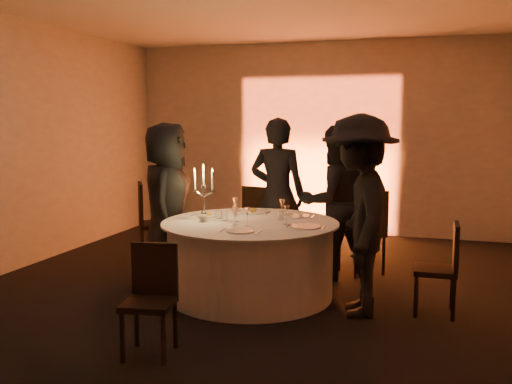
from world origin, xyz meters
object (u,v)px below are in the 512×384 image
(chair_back_left, at_px, (261,218))
(guest_left, at_px, (167,202))
(chair_back_right, at_px, (366,228))
(guest_right, at_px, (359,216))
(coffee_cup, at_px, (203,219))
(guest_back_left, at_px, (277,194))
(chair_left, at_px, (150,218))
(banquet_table, at_px, (250,259))
(chair_front, at_px, (151,293))
(guest_back_right, at_px, (334,202))
(candelabra, at_px, (204,200))
(chair_right, at_px, (444,264))

(chair_back_left, relative_size, guest_left, 0.54)
(chair_back_right, bearing_deg, guest_right, 54.32)
(coffee_cup, bearing_deg, guest_back_left, 69.55)
(guest_left, bearing_deg, chair_left, 25.99)
(chair_back_left, xyz_separation_m, guest_right, (1.46, -1.73, 0.39))
(guest_left, bearing_deg, banquet_table, -121.01)
(banquet_table, xyz_separation_m, chair_back_left, (-0.34, 1.50, 0.15))
(chair_front, xyz_separation_m, guest_back_right, (0.99, 2.52, 0.40))
(chair_front, bearing_deg, chair_back_right, 54.40)
(chair_back_right, distance_m, guest_right, 1.42)
(coffee_cup, bearing_deg, candelabra, 109.09)
(guest_back_left, bearing_deg, chair_back_right, -175.92)
(banquet_table, bearing_deg, chair_front, -100.43)
(banquet_table, bearing_deg, guest_back_right, 53.36)
(banquet_table, xyz_separation_m, guest_back_left, (-0.00, 1.07, 0.53))
(chair_right, relative_size, guest_left, 0.49)
(chair_back_right, bearing_deg, chair_left, -33.78)
(chair_left, height_order, guest_back_right, guest_back_right)
(guest_left, height_order, guest_right, guest_right)
(chair_front, distance_m, coffee_cup, 1.49)
(chair_right, xyz_separation_m, guest_left, (-2.96, 0.32, 0.40))
(chair_back_left, xyz_separation_m, guest_left, (-0.74, -1.21, 0.35))
(guest_left, bearing_deg, chair_front, -172.80)
(candelabra, bearing_deg, guest_back_right, 38.98)
(guest_left, relative_size, guest_right, 0.95)
(chair_left, height_order, chair_back_right, chair_left)
(chair_back_left, bearing_deg, banquet_table, 114.31)
(guest_back_left, distance_m, candelabra, 1.20)
(guest_back_right, bearing_deg, chair_left, -35.45)
(chair_left, height_order, coffee_cup, chair_left)
(coffee_cup, bearing_deg, chair_back_right, 40.68)
(guest_back_right, height_order, coffee_cup, guest_back_right)
(banquet_table, distance_m, guest_right, 1.27)
(chair_back_left, height_order, chair_back_right, chair_back_right)
(chair_back_left, xyz_separation_m, candelabra, (-0.15, -1.53, 0.44))
(guest_left, distance_m, coffee_cup, 0.77)
(guest_back_left, bearing_deg, guest_left, 35.70)
(guest_right, bearing_deg, coffee_cup, -104.45)
(guest_back_right, bearing_deg, candelabra, 2.33)
(guest_left, height_order, coffee_cup, guest_left)
(guest_back_right, relative_size, candelabra, 2.98)
(chair_front, xyz_separation_m, guest_right, (1.41, 1.36, 0.46))
(banquet_table, distance_m, chair_left, 1.84)
(chair_back_right, bearing_deg, guest_left, -17.64)
(chair_back_left, distance_m, guest_back_left, 0.67)
(chair_left, xyz_separation_m, coffee_cup, (1.14, -1.03, 0.22))
(guest_back_right, bearing_deg, chair_back_left, -65.57)
(banquet_table, height_order, chair_back_right, chair_back_right)
(guest_right, bearing_deg, guest_left, -114.84)
(guest_right, xyz_separation_m, candelabra, (-1.62, 0.20, 0.04))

